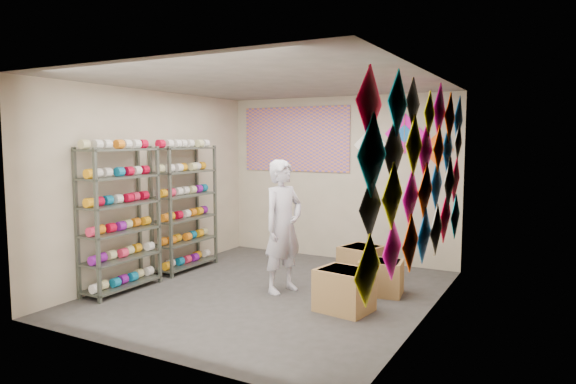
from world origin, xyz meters
The scene contains 12 objects.
ground centered at (0.00, 0.00, 0.00)m, with size 4.50×4.50×0.00m, color #302D2A.
room_walls centered at (0.00, 0.00, 1.64)m, with size 4.50×4.50×4.50m.
shelf_rack_front centered at (-1.78, -0.85, 0.95)m, with size 0.40×1.10×1.90m, color #4C5147.
shelf_rack_back centered at (-1.78, 0.45, 0.95)m, with size 0.40×1.10×1.90m, color #4C5147.
string_spools centered at (-1.78, -0.20, 1.05)m, with size 0.12×2.36×0.12m.
kite_wall_display centered at (1.98, 0.08, 1.63)m, with size 0.06×4.34×2.08m.
back_wall_kites centered at (1.04, 2.24, 1.97)m, with size 1.58×0.02×0.80m.
poster centered at (-0.80, 2.23, 2.00)m, with size 2.00×0.01×1.10m, color #5E4596.
shopkeeper centered at (0.12, 0.13, 0.87)m, with size 0.57×0.72×1.73m, color beige.
carton_a centered at (1.12, -0.21, 0.25)m, with size 0.59×0.49×0.49m, color olive.
carton_b centered at (1.29, 0.63, 0.22)m, with size 0.54×0.44×0.44m, color olive.
carton_c centered at (0.80, 1.21, 0.23)m, with size 0.49×0.54×0.47m, color olive.
Camera 1 is at (3.32, -5.63, 1.99)m, focal length 32.00 mm.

